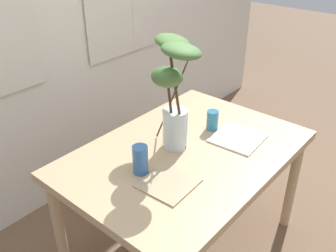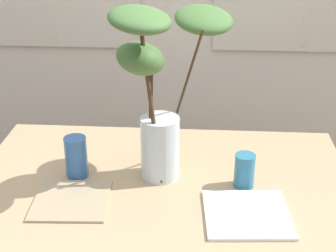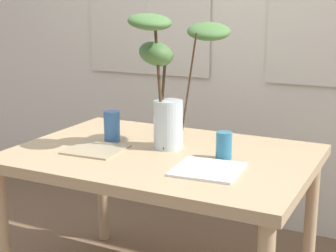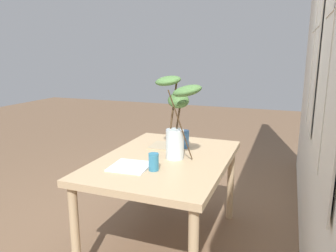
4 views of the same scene
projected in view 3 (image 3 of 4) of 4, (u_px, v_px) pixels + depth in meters
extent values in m
cube|color=tan|center=(162.00, 157.00, 2.32)|extent=(1.33, 0.93, 0.05)
cylinder|color=tan|center=(3.00, 240.00, 2.32)|extent=(0.06, 0.06, 0.68)
cylinder|color=tan|center=(103.00, 185.00, 3.02)|extent=(0.06, 0.06, 0.68)
cylinder|color=tan|center=(310.00, 223.00, 2.50)|extent=(0.06, 0.06, 0.68)
cylinder|color=silver|center=(168.00, 124.00, 2.36)|extent=(0.14, 0.14, 0.22)
cylinder|color=silver|center=(168.00, 139.00, 2.37)|extent=(0.12, 0.12, 0.07)
cylinder|color=#47331E|center=(188.00, 89.00, 2.35)|extent=(0.15, 0.15, 0.52)
ellipsoid|color=#477038|center=(209.00, 31.00, 2.32)|extent=(0.29, 0.29, 0.12)
cylinder|color=#47331E|center=(160.00, 86.00, 2.30)|extent=(0.09, 0.07, 0.57)
ellipsoid|color=#477038|center=(150.00, 22.00, 2.21)|extent=(0.28, 0.27, 0.10)
cylinder|color=#47331E|center=(162.00, 100.00, 2.35)|extent=(0.02, 0.08, 0.42)
ellipsoid|color=#477038|center=(156.00, 54.00, 2.31)|extent=(0.18, 0.18, 0.16)
cylinder|color=#386BAD|center=(112.00, 126.00, 2.48)|extent=(0.08, 0.08, 0.15)
cylinder|color=teal|center=(224.00, 146.00, 2.20)|extent=(0.07, 0.07, 0.12)
cube|color=tan|center=(96.00, 149.00, 2.34)|extent=(0.26, 0.26, 0.01)
cube|color=white|center=(208.00, 169.00, 2.06)|extent=(0.28, 0.28, 0.01)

